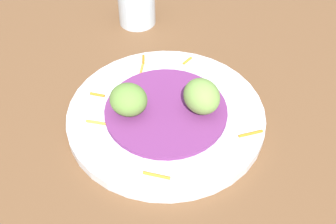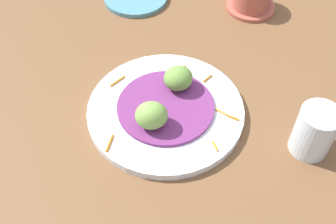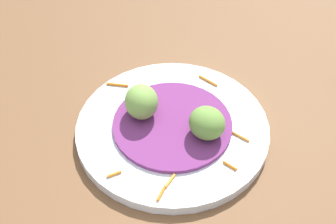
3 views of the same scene
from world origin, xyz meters
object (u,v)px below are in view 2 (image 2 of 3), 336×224
at_px(main_plate, 166,110).
at_px(guac_scoop_left, 151,115).
at_px(water_glass, 314,131).
at_px(guac_scoop_center, 179,79).

bearing_deg(main_plate, guac_scoop_left, 54.44).
relative_size(main_plate, water_glass, 3.15).
relative_size(guac_scoop_left, guac_scoop_center, 1.03).
bearing_deg(guac_scoop_center, guac_scoop_left, 54.44).
height_order(guac_scoop_center, water_glass, water_glass).
relative_size(guac_scoop_center, water_glass, 0.60).
distance_m(main_plate, guac_scoop_left, 0.06).
relative_size(main_plate, guac_scoop_center, 5.25).
bearing_deg(main_plate, guac_scoop_center, -125.56).
distance_m(guac_scoop_left, water_glass, 0.26).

